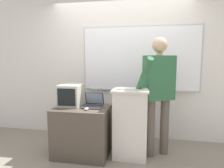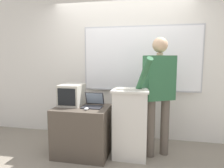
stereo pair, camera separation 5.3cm
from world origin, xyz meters
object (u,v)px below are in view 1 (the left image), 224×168
Objects in this scene: lectern_podium at (131,123)px; computer_mouse_by_keyboard at (146,89)px; person_presenter at (159,88)px; wireless_keyboard at (132,89)px; crt_monitor at (71,95)px; laptop at (93,103)px; computer_mouse_by_laptop at (86,109)px; side_desk at (83,131)px.

computer_mouse_by_keyboard is (0.22, -0.05, 0.53)m from lectern_podium.
person_presenter is 0.42m from wireless_keyboard.
crt_monitor is at bearing 176.28° from computer_mouse_by_keyboard.
computer_mouse_by_keyboard is at bearing 3.00° from wireless_keyboard.
person_presenter is at bearing 17.33° from lectern_podium.
person_presenter is 4.49× the size of crt_monitor.
wireless_keyboard is (0.60, -0.06, 0.24)m from laptop.
lectern_podium reaches higher than laptop.
laptop is at bearing 79.79° from computer_mouse_by_laptop.
crt_monitor is at bearing 156.30° from person_presenter.
side_desk is 0.46× the size of person_presenter.
lectern_podium is 2.26× the size of wireless_keyboard.
laptop is at bearing 24.07° from side_desk.
person_presenter is 3.90× the size of wireless_keyboard.
person_presenter reaches higher than crt_monitor.
computer_mouse_by_keyboard is (0.94, 0.02, 0.67)m from side_desk.
computer_mouse_by_keyboard is (0.19, 0.01, 0.01)m from wireless_keyboard.
computer_mouse_by_laptop is 1.00× the size of computer_mouse_by_keyboard.
lectern_podium reaches higher than side_desk.
person_presenter reaches higher than computer_mouse_by_keyboard.
person_presenter is 17.77× the size of computer_mouse_by_laptop.
computer_mouse_by_laptop is at bearing -37.04° from crt_monitor.
computer_mouse_by_keyboard reaches higher than wireless_keyboard.
person_presenter is 1.34m from crt_monitor.
lectern_podium is 1.01m from crt_monitor.
computer_mouse_by_laptop is at bearing -160.76° from lectern_podium.
crt_monitor is at bearing 178.18° from lectern_podium.
crt_monitor reaches higher than lectern_podium.
computer_mouse_by_keyboard is 0.25× the size of crt_monitor.
crt_monitor is (-0.96, 0.08, -0.13)m from wireless_keyboard.
crt_monitor is (-0.21, 0.10, 0.54)m from side_desk.
side_desk is 2.06× the size of crt_monitor.
wireless_keyboard is 0.97m from crt_monitor.
wireless_keyboard is (-0.37, -0.18, -0.00)m from person_presenter.
crt_monitor reaches higher than side_desk.
side_desk is 8.13× the size of computer_mouse_by_keyboard.
computer_mouse_by_keyboard reaches higher than side_desk.
computer_mouse_by_keyboard is at bearing -3.72° from crt_monitor.
wireless_keyboard reaches higher than lectern_podium.
lectern_podium is 0.74m from side_desk.
crt_monitor is (-1.33, -0.09, -0.13)m from person_presenter.
computer_mouse_by_laptop is at bearing -168.49° from computer_mouse_by_keyboard.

